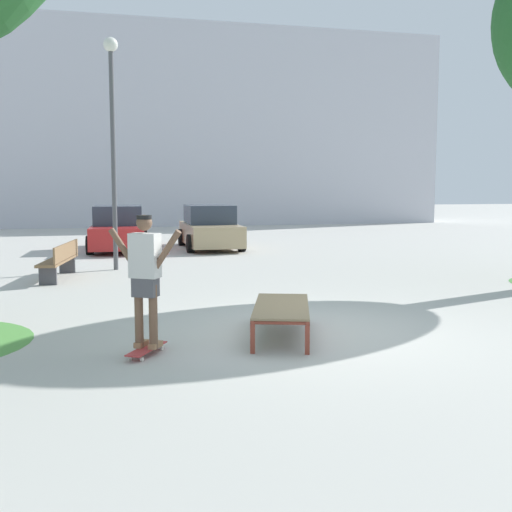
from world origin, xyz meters
The scene contains 9 objects.
ground_plane centered at (0.00, 0.00, 0.00)m, with size 120.00×120.00×0.00m, color #B7B5AD.
building_facade centered at (-1.38, 27.18, 5.44)m, with size 35.57×4.00×10.88m, color silver.
skate_box centered at (-0.57, -0.15, 0.41)m, with size 1.30×2.04×0.46m.
skateboard centered at (-2.51, -0.67, 0.08)m, with size 0.58×0.79×0.09m.
skater centered at (-2.51, -0.67, 1.07)m, with size 0.90×0.58×1.69m.
car_red centered at (-2.45, 13.02, 0.69)m, with size 2.12×4.30×1.50m.
car_tan centered at (0.66, 12.90, 0.69)m, with size 1.97×4.23×1.50m.
park_bench centered at (-3.97, 6.56, 0.45)m, with size 0.83×2.44×0.83m.
light_post centered at (-2.67, 7.87, 3.83)m, with size 0.36×0.36×5.83m.
Camera 1 is at (-3.04, -8.54, 2.13)m, focal length 43.85 mm.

